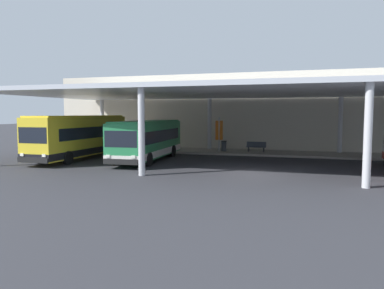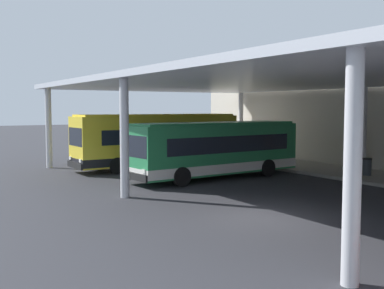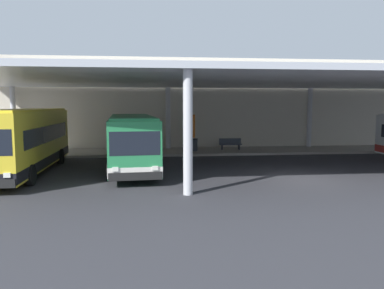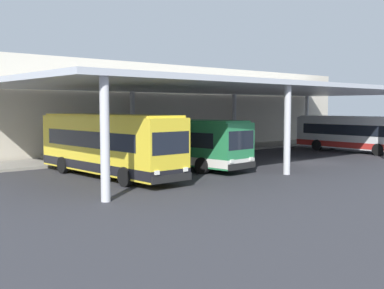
{
  "view_description": "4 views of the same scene",
  "coord_description": "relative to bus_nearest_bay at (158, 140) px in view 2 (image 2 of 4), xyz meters",
  "views": [
    {
      "loc": [
        3.26,
        -22.43,
        3.72
      ],
      "look_at": [
        -4.79,
        3.19,
        1.46
      ],
      "focal_mm": 34.26,
      "sensor_mm": 36.0,
      "label": 1
    },
    {
      "loc": [
        13.06,
        -10.94,
        3.96
      ],
      "look_at": [
        -7.9,
        2.08,
        2.06
      ],
      "focal_mm": 44.28,
      "sensor_mm": 36.0,
      "label": 2
    },
    {
      "loc": [
        -7.8,
        -18.24,
        3.78
      ],
      "look_at": [
        -5.15,
        4.79,
        1.38
      ],
      "focal_mm": 35.51,
      "sensor_mm": 36.0,
      "label": 3
    },
    {
      "loc": [
        -28.99,
        -19.88,
        3.99
      ],
      "look_at": [
        -7.49,
        4.47,
        1.44
      ],
      "focal_mm": 44.87,
      "sensor_mm": 36.0,
      "label": 4
    }
  ],
  "objects": [
    {
      "name": "ground_plane",
      "position": [
        14.62,
        -3.6,
        -1.84
      ],
      "size": [
        200.0,
        200.0,
        0.0
      ],
      "primitive_type": "plane",
      "color": "#333338"
    },
    {
      "name": "canopy_shelter",
      "position": [
        14.62,
        1.9,
        3.47
      ],
      "size": [
        40.0,
        17.0,
        5.55
      ],
      "color": "silver",
      "rests_on": "ground"
    },
    {
      "name": "bus_nearest_bay",
      "position": [
        0.0,
        0.0,
        0.0
      ],
      "size": [
        2.84,
        11.37,
        3.57
      ],
      "color": "yellow",
      "rests_on": "ground"
    },
    {
      "name": "bus_second_bay",
      "position": [
        5.83,
        0.64,
        -0.19
      ],
      "size": [
        3.27,
        10.68,
        3.17
      ],
      "color": "#28844C",
      "rests_on": "ground"
    },
    {
      "name": "trash_bin",
      "position": [
        10.43,
        7.8,
        -1.16
      ],
      "size": [
        0.52,
        0.52,
        0.98
      ],
      "color": "#33383D",
      "rests_on": "platform_kerb"
    },
    {
      "name": "banner_sign",
      "position": [
        10.06,
        7.34,
        0.14
      ],
      "size": [
        0.7,
        0.12,
        3.2
      ],
      "color": "#B2B2B7",
      "rests_on": "platform_kerb"
    }
  ]
}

